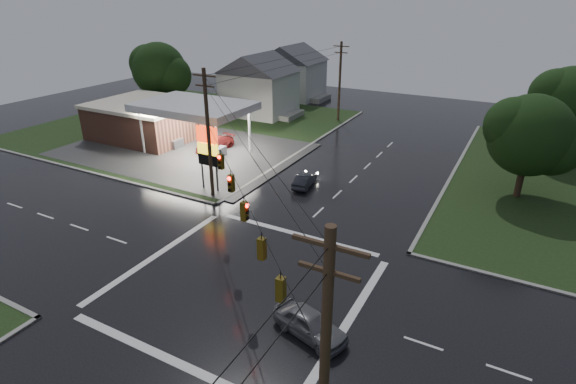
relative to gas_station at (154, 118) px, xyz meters
The scene contains 16 objects.
ground 32.46m from the gas_station, 37.50° to the right, with size 120.00×120.00×0.00m, color black.
grass_nw 6.79m from the gas_station, 92.95° to the left, with size 36.00×36.00×0.08m, color black.
gas_station is the anchor object (origin of this frame).
pylon_sign 17.81m from the gas_station, 31.22° to the right, with size 2.00×0.35×6.00m.
utility_pole_nw 19.38m from the gas_station, 32.23° to the right, with size 2.20×0.32×11.00m.
utility_pole_se 45.83m from the gas_station, 39.70° to the right, with size 2.20×0.32×11.00m.
utility_pole_n 24.60m from the gas_station, 48.53° to the left, with size 2.20×0.32×10.50m.
traffic_signals 32.63m from the gas_station, 37.50° to the right, with size 26.87×26.87×1.47m.
house_near 17.07m from the gas_station, 73.83° to the left, with size 11.05×8.48×8.60m.
house_far 28.61m from the gas_station, 82.50° to the left, with size 11.05×8.48×8.60m.
tree_nw_behind 13.63m from the gas_station, 128.42° to the left, with size 8.93×7.60×10.00m.
tree_ne_near 40.00m from the gas_station, ahead, with size 7.99×6.80×8.98m.
tree_ne_far 45.29m from the gas_station, 18.46° to the left, with size 8.46×7.20×9.80m.
car_north 22.82m from the gas_station, 11.22° to the right, with size 1.30×3.73×1.23m, color #23252B.
car_crossing 38.21m from the gas_station, 34.97° to the right, with size 1.72×4.27×1.45m, color slate.
car_pump 9.03m from the gas_station, ahead, with size 2.00×4.93×1.43m, color #5E1615.
Camera 1 is at (13.34, -18.91, 16.49)m, focal length 28.00 mm.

